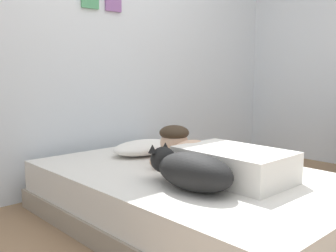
# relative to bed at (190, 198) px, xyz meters

# --- Properties ---
(ground_plane) EXTENTS (12.80, 12.80, 0.00)m
(ground_plane) POSITION_rel_bed_xyz_m (0.12, -0.46, -0.17)
(ground_plane) COLOR #8C6B4C
(back_wall) EXTENTS (4.40, 0.12, 2.50)m
(back_wall) POSITION_rel_bed_xyz_m (0.12, 1.19, 1.08)
(back_wall) COLOR silver
(back_wall) RESTS_ON ground
(bed) EXTENTS (1.32, 2.09, 0.34)m
(bed) POSITION_rel_bed_xyz_m (0.00, 0.00, 0.00)
(bed) COLOR gray
(bed) RESTS_ON ground
(pillow) EXTENTS (0.52, 0.32, 0.11)m
(pillow) POSITION_rel_bed_xyz_m (0.12, 0.60, 0.23)
(pillow) COLOR white
(pillow) RESTS_ON bed
(person_lying) EXTENTS (0.43, 0.92, 0.27)m
(person_lying) POSITION_rel_bed_xyz_m (0.06, -0.16, 0.28)
(person_lying) COLOR silver
(person_lying) RESTS_ON bed
(dog) EXTENTS (0.26, 0.57, 0.21)m
(dog) POSITION_rel_bed_xyz_m (-0.26, -0.25, 0.28)
(dog) COLOR black
(dog) RESTS_ON bed
(coffee_cup) EXTENTS (0.12, 0.09, 0.07)m
(coffee_cup) POSITION_rel_bed_xyz_m (0.11, 0.36, 0.21)
(coffee_cup) COLOR #D84C47
(coffee_cup) RESTS_ON bed
(cell_phone) EXTENTS (0.07, 0.14, 0.01)m
(cell_phone) POSITION_rel_bed_xyz_m (0.01, 0.04, 0.18)
(cell_phone) COLOR black
(cell_phone) RESTS_ON bed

